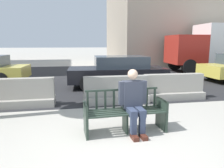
# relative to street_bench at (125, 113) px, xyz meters

# --- Properties ---
(ground_plane) EXTENTS (200.00, 200.00, 0.00)m
(ground_plane) POSITION_rel_street_bench_xyz_m (-0.28, -0.86, -0.40)
(ground_plane) COLOR #ADA89E
(street_asphalt) EXTENTS (120.00, 12.00, 0.01)m
(street_asphalt) POSITION_rel_street_bench_xyz_m (-0.28, 7.84, -0.39)
(street_asphalt) COLOR #28282B
(street_asphalt) RESTS_ON ground
(street_bench) EXTENTS (1.71, 0.59, 0.88)m
(street_bench) POSITION_rel_street_bench_xyz_m (0.00, 0.00, 0.00)
(street_bench) COLOR #28382D
(street_bench) RESTS_ON ground
(seated_person) EXTENTS (0.58, 0.73, 1.31)m
(seated_person) POSITION_rel_street_bench_xyz_m (0.17, -0.05, 0.29)
(seated_person) COLOR #383D4C
(seated_person) RESTS_ON ground
(jersey_barrier_centre) EXTENTS (2.00, 0.69, 0.84)m
(jersey_barrier_centre) POSITION_rel_street_bench_xyz_m (0.27, 2.28, -0.06)
(jersey_barrier_centre) COLOR gray
(jersey_barrier_centre) RESTS_ON ground
(jersey_barrier_left) EXTENTS (2.00, 0.69, 0.84)m
(jersey_barrier_left) POSITION_rel_street_bench_xyz_m (-2.59, 2.37, -0.06)
(jersey_barrier_left) COLOR #9E998E
(jersey_barrier_left) RESTS_ON ground
(jersey_barrier_right) EXTENTS (2.00, 0.69, 0.84)m
(jersey_barrier_right) POSITION_rel_street_bench_xyz_m (2.26, 2.41, -0.06)
(jersey_barrier_right) COLOR #9E998E
(jersey_barrier_right) RESTS_ON ground
(car_sedan_far) EXTENTS (4.16, 2.02, 1.30)m
(car_sedan_far) POSITION_rel_street_bench_xyz_m (0.88, 4.81, 0.27)
(car_sedan_far) COLOR black
(car_sedan_far) RESTS_ON ground
(delivery_truck) EXTENTS (6.87, 2.54, 3.05)m
(delivery_truck) POSITION_rel_street_bench_xyz_m (8.80, 8.77, 1.29)
(delivery_truck) COLOR #B2281E
(delivery_truck) RESTS_ON ground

